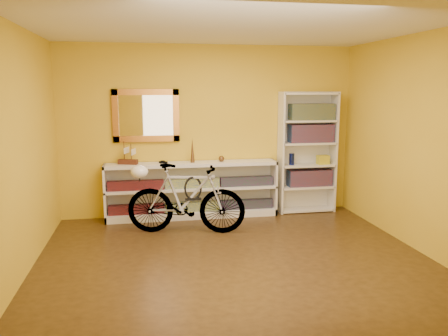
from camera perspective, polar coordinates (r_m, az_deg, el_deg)
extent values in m
cube|color=#31200D|center=(5.27, 1.37, -11.61)|extent=(4.50, 4.00, 0.01)
cube|color=silver|center=(4.94, 1.51, 17.79)|extent=(4.50, 4.00, 0.01)
cube|color=gold|center=(6.90, -1.92, 4.72)|extent=(4.50, 0.01, 2.60)
cube|color=gold|center=(5.00, -24.78, 1.78)|extent=(0.01, 4.00, 2.60)
cube|color=gold|center=(5.82, 23.75, 2.89)|extent=(0.01, 4.00, 2.60)
cube|color=#92541A|center=(6.77, -9.92, 6.60)|extent=(0.98, 0.06, 0.78)
cube|color=silver|center=(7.24, 5.23, -3.49)|extent=(0.09, 0.02, 0.09)
cube|color=black|center=(6.86, -4.03, -4.93)|extent=(2.50, 0.13, 0.14)
cube|color=navy|center=(6.78, -4.07, -1.94)|extent=(2.50, 0.13, 0.14)
imported|color=black|center=(6.71, -7.74, 0.61)|extent=(0.00, 0.00, 0.00)
cone|color=brown|center=(6.71, -4.05, 2.30)|extent=(0.06, 0.06, 0.38)
sphere|color=brown|center=(6.79, -0.33, 1.19)|extent=(0.09, 0.09, 0.09)
cube|color=maroon|center=(7.25, 10.84, -1.22)|extent=(0.70, 0.22, 0.26)
cube|color=maroon|center=(7.15, 11.02, 4.37)|extent=(0.70, 0.22, 0.28)
cube|color=navy|center=(7.13, 11.12, 7.05)|extent=(0.70, 0.22, 0.25)
cylinder|color=navy|center=(7.08, 8.63, 1.13)|extent=(0.08, 0.08, 0.18)
cube|color=maroon|center=(7.07, 9.12, 6.86)|extent=(0.19, 0.19, 0.19)
cube|color=gold|center=(7.24, 12.50, 1.04)|extent=(0.19, 0.13, 0.14)
imported|color=silver|center=(6.06, -4.86, -3.92)|extent=(0.76, 1.68, 0.96)
ellipsoid|color=white|center=(6.09, -10.75, -0.48)|extent=(0.24, 0.23, 0.18)
torus|color=black|center=(6.02, -3.97, -2.60)|extent=(0.24, 0.03, 0.24)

